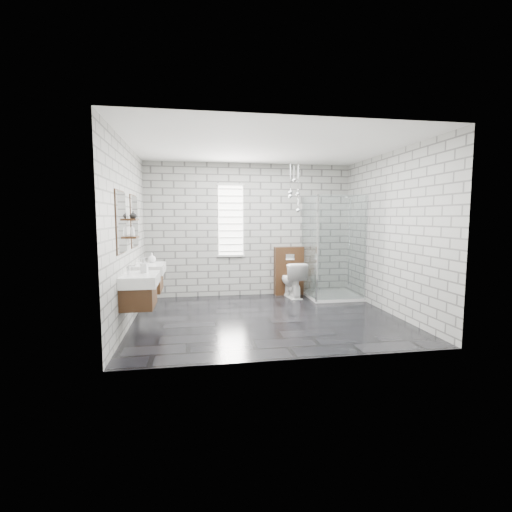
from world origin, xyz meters
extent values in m
cube|color=black|center=(0.00, 0.00, -0.01)|extent=(4.20, 3.60, 0.02)
cube|color=white|center=(0.00, 0.00, 2.71)|extent=(4.20, 3.60, 0.02)
cube|color=#A3A39E|center=(0.00, 1.81, 1.35)|extent=(4.20, 0.02, 2.70)
cube|color=#A3A39E|center=(0.00, -1.81, 1.35)|extent=(4.20, 0.02, 2.70)
cube|color=#A3A39E|center=(-2.11, 0.00, 1.35)|extent=(0.02, 3.60, 2.70)
cube|color=#A3A39E|center=(2.11, 0.00, 1.35)|extent=(0.02, 3.60, 2.70)
cube|color=#402613|center=(-1.89, -0.62, 0.55)|extent=(0.42, 0.62, 0.30)
cube|color=silver|center=(-1.69, -0.62, 0.58)|extent=(0.02, 0.35, 0.01)
cube|color=white|center=(-1.87, -0.62, 0.77)|extent=(0.47, 0.70, 0.15)
cylinder|color=silver|center=(-2.02, -0.62, 0.91)|extent=(0.04, 0.04, 0.12)
cylinder|color=silver|center=(-1.97, -0.62, 0.96)|extent=(0.10, 0.02, 0.02)
cube|color=white|center=(-2.08, -0.62, 1.55)|extent=(0.03, 0.55, 0.80)
cube|color=#402613|center=(-2.09, -0.62, 1.55)|extent=(0.01, 0.59, 0.84)
cube|color=#402613|center=(-1.89, 0.47, 0.55)|extent=(0.42, 0.62, 0.30)
cube|color=silver|center=(-1.69, 0.47, 0.58)|extent=(0.02, 0.35, 0.01)
cube|color=white|center=(-1.87, 0.47, 0.77)|extent=(0.47, 0.70, 0.15)
cylinder|color=silver|center=(-2.02, 0.47, 0.91)|extent=(0.04, 0.04, 0.12)
cylinder|color=silver|center=(-1.97, 0.47, 0.96)|extent=(0.10, 0.02, 0.02)
cube|color=white|center=(-2.08, 0.47, 1.55)|extent=(0.03, 0.55, 0.80)
cube|color=#402613|center=(-2.09, 0.47, 1.55)|extent=(0.01, 0.59, 0.84)
cube|color=#402613|center=(-2.03, -0.05, 1.32)|extent=(0.14, 0.30, 0.03)
cube|color=#402613|center=(-2.03, -0.05, 1.58)|extent=(0.14, 0.30, 0.03)
cube|color=white|center=(-0.40, 1.79, 1.55)|extent=(0.50, 0.02, 1.40)
cube|color=silver|center=(-0.40, 1.77, 2.27)|extent=(0.56, 0.04, 0.04)
cube|color=silver|center=(-0.40, 1.77, 0.83)|extent=(0.56, 0.04, 0.04)
cube|color=silver|center=(-0.40, 1.77, 0.92)|extent=(0.48, 0.01, 0.02)
cube|color=silver|center=(-0.40, 1.77, 1.06)|extent=(0.48, 0.01, 0.02)
cube|color=silver|center=(-0.40, 1.77, 1.20)|extent=(0.48, 0.01, 0.02)
cube|color=silver|center=(-0.40, 1.77, 1.34)|extent=(0.48, 0.01, 0.02)
cube|color=silver|center=(-0.40, 1.77, 1.48)|extent=(0.48, 0.01, 0.02)
cube|color=silver|center=(-0.40, 1.77, 1.62)|extent=(0.48, 0.01, 0.02)
cube|color=silver|center=(-0.40, 1.77, 1.76)|extent=(0.48, 0.01, 0.02)
cube|color=silver|center=(-0.40, 1.77, 1.90)|extent=(0.48, 0.01, 0.02)
cube|color=silver|center=(-0.40, 1.77, 2.04)|extent=(0.48, 0.01, 0.03)
cube|color=silver|center=(-0.40, 1.77, 2.18)|extent=(0.48, 0.01, 0.03)
cube|color=#402613|center=(0.80, 1.70, 0.50)|extent=(0.60, 0.20, 1.00)
cube|color=silver|center=(0.80, 1.60, 0.80)|extent=(0.18, 0.01, 0.12)
cube|color=white|center=(1.60, 1.30, 0.03)|extent=(1.00, 1.00, 0.06)
cube|color=silver|center=(1.60, 0.81, 1.03)|extent=(1.00, 0.01, 2.00)
cube|color=silver|center=(1.11, 1.30, 1.03)|extent=(0.01, 1.00, 2.00)
cube|color=silver|center=(1.11, 0.81, 1.03)|extent=(0.03, 0.03, 2.00)
cube|color=silver|center=(2.08, 0.81, 1.03)|extent=(0.03, 0.03, 2.00)
cylinder|color=silver|center=(2.04, 1.50, 1.10)|extent=(0.02, 0.02, 1.80)
cylinder|color=silver|center=(1.96, 1.50, 2.02)|extent=(0.14, 0.14, 0.02)
sphere|color=silver|center=(0.70, 1.26, 2.02)|extent=(0.09, 0.09, 0.09)
cylinder|color=silver|center=(0.70, 1.26, 2.38)|extent=(0.01, 0.01, 0.64)
sphere|color=silver|center=(0.89, 1.35, 1.75)|extent=(0.09, 0.09, 0.09)
cylinder|color=silver|center=(0.89, 1.35, 2.25)|extent=(0.01, 0.01, 0.90)
sphere|color=silver|center=(0.82, 1.44, 2.34)|extent=(0.09, 0.09, 0.09)
cylinder|color=silver|center=(0.82, 1.44, 2.54)|extent=(0.01, 0.01, 0.31)
sphere|color=silver|center=(0.74, 1.38, 2.11)|extent=(0.09, 0.09, 0.09)
cylinder|color=silver|center=(0.74, 1.38, 2.43)|extent=(0.01, 0.01, 0.55)
sphere|color=silver|center=(0.90, 1.44, 2.07)|extent=(0.09, 0.09, 0.09)
cylinder|color=silver|center=(0.90, 1.44, 2.41)|extent=(0.01, 0.01, 0.58)
imported|color=white|center=(0.80, 1.42, 0.36)|extent=(0.48, 0.75, 0.72)
imported|color=#B2B2B2|center=(-1.82, -0.49, 0.95)|extent=(0.10, 0.10, 0.20)
imported|color=#B2B2B2|center=(-1.85, 0.70, 0.93)|extent=(0.13, 0.13, 0.16)
imported|color=#B2B2B2|center=(-2.02, -0.15, 1.43)|extent=(0.08, 0.08, 0.18)
imported|color=#B2B2B2|center=(-2.02, -0.03, 1.65)|extent=(0.13, 0.13, 0.11)
camera|label=1|loc=(-1.13, -5.75, 1.62)|focal=26.00mm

